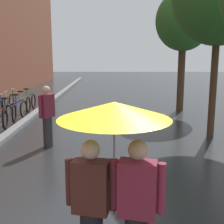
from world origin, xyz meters
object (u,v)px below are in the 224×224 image
(parked_bicycle_6, at_px, (13,108))
(couple_under_umbrella, at_px, (115,162))
(street_tree_2, at_px, (185,22))
(pedestrian_walking_midground, at_px, (49,116))
(parked_bicycle_7, at_px, (18,104))
(parked_bicycle_5, at_px, (1,113))
(parked_bicycle_8, at_px, (24,101))

(parked_bicycle_6, xyz_separation_m, couple_under_umbrella, (4.07, -8.71, 1.02))
(parked_bicycle_6, height_order, couple_under_umbrella, couple_under_umbrella)
(street_tree_2, relative_size, pedestrian_walking_midground, 3.08)
(parked_bicycle_7, distance_m, pedestrian_walking_midground, 5.39)
(street_tree_2, xyz_separation_m, pedestrian_walking_midground, (-4.84, -5.35, -3.01))
(parked_bicycle_5, distance_m, parked_bicycle_8, 2.92)
(street_tree_2, distance_m, parked_bicycle_7, 8.05)
(pedestrian_walking_midground, bearing_deg, parked_bicycle_6, 120.83)
(street_tree_2, bearing_deg, couple_under_umbrella, -106.61)
(parked_bicycle_5, bearing_deg, parked_bicycle_7, 90.41)
(parked_bicycle_7, height_order, pedestrian_walking_midground, pedestrian_walking_midground)
(parked_bicycle_7, bearing_deg, street_tree_2, 4.26)
(parked_bicycle_6, distance_m, parked_bicycle_7, 0.98)
(parked_bicycle_6, relative_size, couple_under_umbrella, 0.56)
(parked_bicycle_5, relative_size, pedestrian_walking_midground, 0.69)
(parked_bicycle_8, bearing_deg, parked_bicycle_7, -88.88)
(couple_under_umbrella, distance_m, pedestrian_walking_midground, 5.22)
(couple_under_umbrella, height_order, pedestrian_walking_midground, couple_under_umbrella)
(parked_bicycle_6, relative_size, pedestrian_walking_midground, 0.68)
(couple_under_umbrella, bearing_deg, street_tree_2, 73.39)
(street_tree_2, height_order, parked_bicycle_7, street_tree_2)
(street_tree_2, xyz_separation_m, parked_bicycle_5, (-7.21, -2.52, -3.50))
(street_tree_2, distance_m, pedestrian_walking_midground, 7.81)
(street_tree_2, distance_m, couple_under_umbrella, 10.96)
(parked_bicycle_8, relative_size, couple_under_umbrella, 0.53)
(street_tree_2, bearing_deg, parked_bicycle_6, -167.97)
(parked_bicycle_7, relative_size, parked_bicycle_8, 1.02)
(street_tree_2, height_order, pedestrian_walking_midground, street_tree_2)
(street_tree_2, distance_m, parked_bicycle_5, 8.41)
(parked_bicycle_5, relative_size, couple_under_umbrella, 0.57)
(parked_bicycle_7, height_order, couple_under_umbrella, couple_under_umbrella)
(street_tree_2, bearing_deg, parked_bicycle_5, -160.71)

